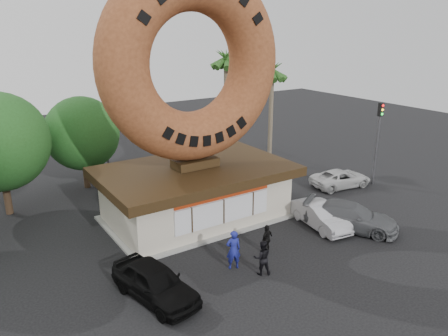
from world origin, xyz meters
name	(u,v)px	position (x,y,z in m)	size (l,w,h in m)	color
ground	(255,259)	(0.00, 0.00, 0.00)	(90.00, 90.00, 0.00)	black
donut_shop	(196,191)	(0.00, 5.98, 1.77)	(11.20, 7.20, 3.80)	beige
giant_donut	(193,63)	(0.00, 6.00, 9.28)	(10.96, 10.96, 2.79)	#9A532C
tree_mid	(82,134)	(-4.00, 15.00, 4.02)	(5.20, 5.20, 6.63)	#473321
palm_near	(226,63)	(7.50, 14.00, 8.41)	(2.60, 2.60, 9.75)	#726651
palm_far	(272,74)	(11.00, 12.50, 7.48)	(2.60, 2.60, 8.75)	#726651
street_lamp	(106,121)	(-1.86, 16.00, 4.48)	(2.11, 0.20, 8.00)	#59595E
traffic_signal	(378,133)	(14.00, 3.99, 3.87)	(0.30, 0.38, 6.07)	#59595E
person_left	(233,250)	(-1.39, -0.07, 1.00)	(0.73, 0.48, 2.00)	navy
person_center	(262,258)	(-0.55, -1.24, 0.86)	(0.84, 0.65, 1.73)	black
person_right	(267,239)	(0.91, 0.22, 0.79)	(0.93, 0.39, 1.58)	black
car_black	(155,282)	(-5.61, -0.25, 0.79)	(1.87, 4.64, 1.58)	black
car_silver	(320,216)	(5.45, 0.93, 0.70)	(1.49, 4.26, 1.40)	#A1A1A6
car_grey	(351,217)	(6.72, -0.24, 0.77)	(2.16, 5.32, 1.54)	#5D5F63
car_white	(341,178)	(11.55, 4.93, 0.63)	(2.09, 4.54, 1.26)	silver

